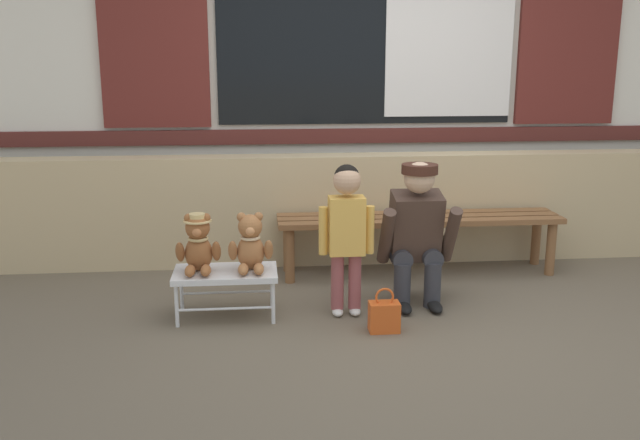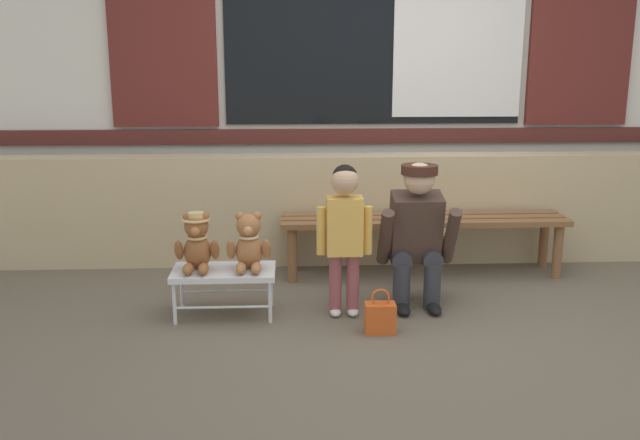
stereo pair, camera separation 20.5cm
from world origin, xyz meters
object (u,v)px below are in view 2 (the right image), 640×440
object	(u,v)px
small_display_bench	(224,274)
handbag_on_ground	(380,317)
teddy_bear_plain	(249,244)
adult_crouching	(418,234)
teddy_bear_with_hat	(197,243)
wooden_bench_long	(423,226)
child_standing	(345,224)

from	to	relation	value
small_display_bench	handbag_on_ground	distance (m)	1.01
small_display_bench	teddy_bear_plain	xyz separation A→B (m)	(0.16, 0.00, 0.20)
adult_crouching	handbag_on_ground	bearing A→B (deg)	-122.63
small_display_bench	teddy_bear_with_hat	distance (m)	0.26
wooden_bench_long	child_standing	distance (m)	1.06
teddy_bear_plain	child_standing	distance (m)	0.61
teddy_bear_with_hat	handbag_on_ground	xyz separation A→B (m)	(1.10, -0.34, -0.38)
small_display_bench	teddy_bear_with_hat	size ratio (longest dim) A/B	1.76
small_display_bench	adult_crouching	distance (m)	1.26
teddy_bear_with_hat	handbag_on_ground	bearing A→B (deg)	-17.04
teddy_bear_plain	handbag_on_ground	distance (m)	0.93
adult_crouching	teddy_bear_plain	bearing A→B (deg)	-173.32
wooden_bench_long	teddy_bear_plain	xyz separation A→B (m)	(-1.24, -0.77, 0.09)
small_display_bench	child_standing	distance (m)	0.82
wooden_bench_long	teddy_bear_plain	distance (m)	1.46
teddy_bear_plain	adult_crouching	size ratio (longest dim) A/B	0.38
small_display_bench	adult_crouching	size ratio (longest dim) A/B	0.67
wooden_bench_long	small_display_bench	size ratio (longest dim) A/B	3.28
child_standing	wooden_bench_long	bearing A→B (deg)	51.07
teddy_bear_plain	child_standing	bearing A→B (deg)	-3.47
teddy_bear_with_hat	handbag_on_ground	world-z (taller)	teddy_bear_with_hat
teddy_bear_with_hat	teddy_bear_plain	world-z (taller)	same
wooden_bench_long	handbag_on_ground	xyz separation A→B (m)	(-0.46, -1.11, -0.28)
small_display_bench	adult_crouching	xyz separation A→B (m)	(1.24, 0.13, 0.21)
child_standing	handbag_on_ground	xyz separation A→B (m)	(0.19, -0.30, -0.50)
teddy_bear_with_hat	adult_crouching	size ratio (longest dim) A/B	0.38
small_display_bench	handbag_on_ground	size ratio (longest dim) A/B	2.35
teddy_bear_with_hat	wooden_bench_long	bearing A→B (deg)	26.19
child_standing	handbag_on_ground	bearing A→B (deg)	-57.78
adult_crouching	handbag_on_ground	world-z (taller)	adult_crouching
small_display_bench	handbag_on_ground	xyz separation A→B (m)	(0.94, -0.34, -0.17)
teddy_bear_with_hat	handbag_on_ground	distance (m)	1.21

